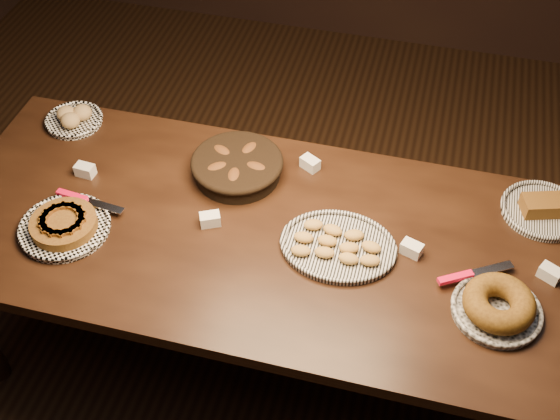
% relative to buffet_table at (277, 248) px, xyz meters
% --- Properties ---
extents(ground, '(5.00, 5.00, 0.00)m').
position_rel_buffet_table_xyz_m(ground, '(0.00, 0.00, -0.68)').
color(ground, black).
rests_on(ground, ground).
extents(buffet_table, '(2.40, 1.00, 0.75)m').
position_rel_buffet_table_xyz_m(buffet_table, '(0.00, 0.00, 0.00)').
color(buffet_table, black).
rests_on(buffet_table, ground).
extents(apple_tart_plate, '(0.33, 0.32, 0.06)m').
position_rel_buffet_table_xyz_m(apple_tart_plate, '(-0.72, -0.16, 0.10)').
color(apple_tart_plate, white).
rests_on(apple_tart_plate, buffet_table).
extents(madeleine_platter, '(0.39, 0.32, 0.05)m').
position_rel_buffet_table_xyz_m(madeleine_platter, '(0.21, -0.01, 0.09)').
color(madeleine_platter, black).
rests_on(madeleine_platter, buffet_table).
extents(bundt_cake_plate, '(0.34, 0.35, 0.09)m').
position_rel_buffet_table_xyz_m(bundt_cake_plate, '(0.74, -0.15, 0.11)').
color(bundt_cake_plate, black).
rests_on(bundt_cake_plate, buffet_table).
extents(croissant_basket, '(0.42, 0.42, 0.09)m').
position_rel_buffet_table_xyz_m(croissant_basket, '(-0.22, 0.25, 0.12)').
color(croissant_basket, black).
rests_on(croissant_basket, buffet_table).
extents(bread_roll_plate, '(0.23, 0.23, 0.07)m').
position_rel_buffet_table_xyz_m(bread_roll_plate, '(-0.95, 0.38, 0.10)').
color(bread_roll_plate, white).
rests_on(bread_roll_plate, buffet_table).
extents(loaf_plate, '(0.29, 0.29, 0.07)m').
position_rel_buffet_table_xyz_m(loaf_plate, '(0.88, 0.33, 0.09)').
color(loaf_plate, black).
rests_on(loaf_plate, buffet_table).
extents(tent_cards, '(1.75, 0.44, 0.04)m').
position_rel_buffet_table_xyz_m(tent_cards, '(0.08, 0.11, 0.10)').
color(tent_cards, white).
rests_on(tent_cards, buffet_table).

